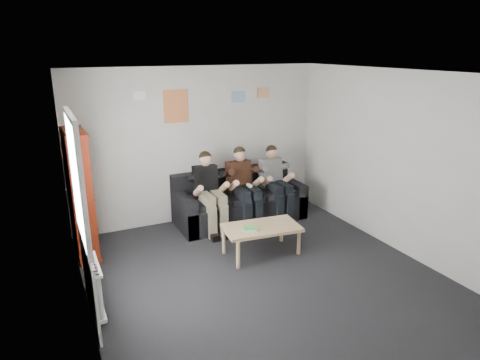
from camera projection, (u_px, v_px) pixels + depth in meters
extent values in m
plane|color=black|center=(267.00, 280.00, 5.75)|extent=(5.00, 5.00, 0.00)
plane|color=white|center=(272.00, 73.00, 4.95)|extent=(5.00, 5.00, 0.00)
plane|color=beige|center=(199.00, 145.00, 7.50)|extent=(4.50, 0.00, 4.50)
plane|color=beige|center=(433.00, 277.00, 3.20)|extent=(4.50, 0.00, 4.50)
plane|color=beige|center=(80.00, 213.00, 4.42)|extent=(0.00, 5.00, 5.00)
plane|color=beige|center=(403.00, 164.00, 6.28)|extent=(0.00, 5.00, 5.00)
cube|color=black|center=(240.00, 209.00, 7.66)|extent=(2.28, 0.93, 0.44)
cube|color=black|center=(232.00, 180.00, 7.84)|extent=(2.28, 0.21, 0.45)
cube|color=black|center=(184.00, 213.00, 7.20)|extent=(0.19, 0.93, 0.62)
cube|color=black|center=(290.00, 196.00, 8.07)|extent=(0.19, 0.93, 0.62)
cube|color=black|center=(242.00, 196.00, 7.51)|extent=(1.91, 0.64, 0.10)
cube|color=maroon|center=(81.00, 194.00, 6.21)|extent=(0.28, 0.85, 1.89)
cube|color=tan|center=(262.00, 228.00, 6.35)|extent=(1.12, 0.62, 0.04)
cylinder|color=tan|center=(238.00, 255.00, 5.99)|extent=(0.06, 0.06, 0.40)
cylinder|color=tan|center=(299.00, 242.00, 6.41)|extent=(0.06, 0.06, 0.40)
cylinder|color=tan|center=(224.00, 241.00, 6.43)|extent=(0.06, 0.06, 0.40)
cylinder|color=tan|center=(282.00, 229.00, 6.84)|extent=(0.06, 0.06, 0.40)
cube|color=silver|center=(250.00, 230.00, 6.20)|extent=(0.19, 0.14, 0.02)
cube|color=#47C74C|center=(250.00, 228.00, 6.23)|extent=(0.19, 0.14, 0.02)
cube|color=black|center=(205.00, 181.00, 7.27)|extent=(0.40, 0.29, 0.57)
sphere|color=tan|center=(206.00, 160.00, 7.12)|extent=(0.22, 0.22, 0.22)
sphere|color=black|center=(205.00, 157.00, 7.12)|extent=(0.21, 0.21, 0.21)
cube|color=gray|center=(212.00, 198.00, 7.07)|extent=(0.36, 0.46, 0.15)
cube|color=gray|center=(218.00, 221.00, 6.98)|extent=(0.34, 0.14, 0.54)
cube|color=black|center=(219.00, 235.00, 6.99)|extent=(0.34, 0.26, 0.10)
cube|color=#442316|center=(239.00, 176.00, 7.53)|extent=(0.41, 0.30, 0.58)
sphere|color=tan|center=(240.00, 155.00, 7.38)|extent=(0.22, 0.22, 0.22)
sphere|color=black|center=(239.00, 153.00, 7.38)|extent=(0.21, 0.21, 0.21)
cube|color=black|center=(247.00, 192.00, 7.33)|extent=(0.37, 0.47, 0.15)
cube|color=black|center=(252.00, 215.00, 7.24)|extent=(0.35, 0.14, 0.54)
cube|color=black|center=(254.00, 228.00, 7.25)|extent=(0.35, 0.27, 0.10)
cube|color=silver|center=(249.00, 186.00, 7.19)|extent=(0.04, 0.14, 0.04)
cube|color=silver|center=(270.00, 173.00, 7.79)|extent=(0.39, 0.29, 0.55)
sphere|color=tan|center=(272.00, 153.00, 7.65)|extent=(0.22, 0.22, 0.22)
sphere|color=black|center=(272.00, 151.00, 7.65)|extent=(0.21, 0.21, 0.21)
cube|color=black|center=(278.00, 187.00, 7.60)|extent=(0.35, 0.45, 0.15)
cube|color=black|center=(284.00, 209.00, 7.51)|extent=(0.33, 0.14, 0.54)
cube|color=black|center=(285.00, 222.00, 7.53)|extent=(0.33, 0.25, 0.10)
cylinder|color=white|center=(100.00, 299.00, 4.69)|extent=(0.06, 0.06, 0.60)
cylinder|color=white|center=(99.00, 295.00, 4.76)|extent=(0.06, 0.06, 0.60)
cylinder|color=white|center=(98.00, 292.00, 4.83)|extent=(0.06, 0.06, 0.60)
cylinder|color=white|center=(97.00, 288.00, 4.90)|extent=(0.06, 0.06, 0.60)
cylinder|color=white|center=(96.00, 285.00, 4.97)|extent=(0.06, 0.06, 0.60)
cylinder|color=white|center=(95.00, 281.00, 5.04)|extent=(0.06, 0.06, 0.60)
cylinder|color=white|center=(94.00, 278.00, 5.11)|extent=(0.06, 0.06, 0.60)
cylinder|color=white|center=(93.00, 275.00, 5.18)|extent=(0.06, 0.06, 0.60)
cube|color=white|center=(99.00, 307.00, 5.02)|extent=(0.10, 0.64, 0.04)
cube|color=white|center=(94.00, 265.00, 4.85)|extent=(0.10, 0.64, 0.04)
cube|color=white|center=(76.00, 180.00, 4.51)|extent=(0.02, 1.00, 1.30)
cube|color=white|center=(70.00, 116.00, 4.32)|extent=(0.05, 1.12, 0.06)
cube|color=white|center=(84.00, 239.00, 4.72)|extent=(0.05, 1.12, 0.06)
cube|color=white|center=(89.00, 280.00, 4.88)|extent=(0.03, 1.30, 0.90)
cube|color=gold|center=(176.00, 106.00, 7.12)|extent=(0.42, 0.01, 0.55)
cube|color=#3C88CE|center=(238.00, 97.00, 7.56)|extent=(0.25, 0.01, 0.20)
cube|color=#BB3A70|center=(263.00, 93.00, 7.76)|extent=(0.22, 0.01, 0.18)
cube|color=white|center=(139.00, 96.00, 6.81)|extent=(0.20, 0.01, 0.14)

